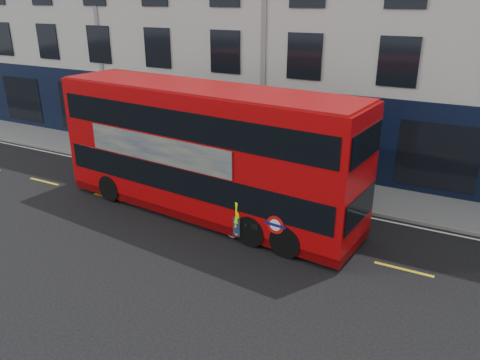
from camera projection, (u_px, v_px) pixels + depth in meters
The scene contains 8 objects.
ground at pixel (166, 233), 16.83m from camera, with size 120.00×120.00×0.00m, color black.
pavement at pixel (248, 175), 22.16m from camera, with size 60.00×3.00×0.12m, color slate.
kerb at pixel (233, 185), 20.92m from camera, with size 60.00×0.12×0.13m, color slate.
building_terrace at pixel (304, 6), 24.76m from camera, with size 50.00×10.07×15.00m.
road_edge_line at pixel (230, 189), 20.70m from camera, with size 58.00×0.10×0.01m, color silver.
lane_dashes at pixel (189, 217), 18.06m from camera, with size 58.00×0.12×0.01m, color gold, non-canonical shape.
bus at pixel (206, 151), 17.54m from camera, with size 12.49×3.96×4.96m.
cyclist at pixel (241, 224), 15.99m from camera, with size 1.53×0.67×2.02m.
Camera 1 is at (9.34, -12.00, 7.92)m, focal length 35.00 mm.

